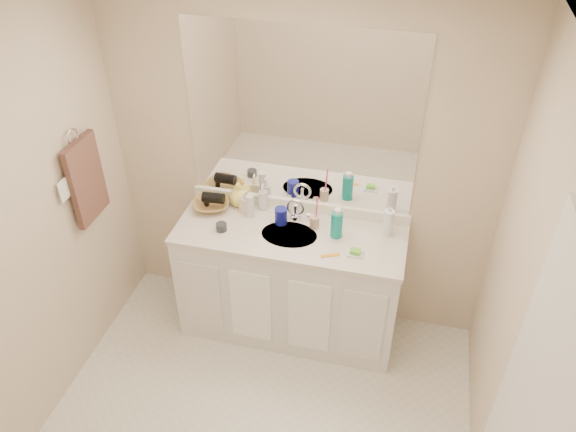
# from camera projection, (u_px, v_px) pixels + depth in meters

# --- Properties ---
(ceiling) EXTENTS (2.60, 2.60, 0.02)m
(ceiling) POSITION_uv_depth(u_px,v_px,m) (221.00, 66.00, 1.97)
(ceiling) COLOR white
(ceiling) RESTS_ON wall_back
(wall_back) EXTENTS (2.60, 0.02, 2.40)m
(wall_back) POSITION_uv_depth(u_px,v_px,m) (300.00, 169.00, 3.70)
(wall_back) COLOR beige
(wall_back) RESTS_ON floor
(wall_left) EXTENTS (0.02, 2.60, 2.40)m
(wall_left) POSITION_uv_depth(u_px,v_px,m) (3.00, 264.00, 2.94)
(wall_left) COLOR beige
(wall_left) RESTS_ON floor
(wall_right) EXTENTS (0.02, 2.60, 2.40)m
(wall_right) POSITION_uv_depth(u_px,v_px,m) (524.00, 360.00, 2.43)
(wall_right) COLOR beige
(wall_right) RESTS_ON floor
(vanity_cabinet) EXTENTS (1.50, 0.55, 0.85)m
(vanity_cabinet) POSITION_uv_depth(u_px,v_px,m) (290.00, 284.00, 3.94)
(vanity_cabinet) COLOR silver
(vanity_cabinet) RESTS_ON floor
(countertop) EXTENTS (1.52, 0.57, 0.03)m
(countertop) POSITION_uv_depth(u_px,v_px,m) (290.00, 234.00, 3.68)
(countertop) COLOR silver
(countertop) RESTS_ON vanity_cabinet
(backsplash) EXTENTS (1.52, 0.03, 0.08)m
(backsplash) POSITION_uv_depth(u_px,v_px,m) (299.00, 205.00, 3.85)
(backsplash) COLOR white
(backsplash) RESTS_ON countertop
(sink_basin) EXTENTS (0.37, 0.37, 0.02)m
(sink_basin) POSITION_uv_depth(u_px,v_px,m) (289.00, 236.00, 3.67)
(sink_basin) COLOR beige
(sink_basin) RESTS_ON countertop
(faucet) EXTENTS (0.02, 0.02, 0.11)m
(faucet) POSITION_uv_depth(u_px,v_px,m) (296.00, 212.00, 3.77)
(faucet) COLOR silver
(faucet) RESTS_ON countertop
(mirror) EXTENTS (1.48, 0.01, 1.20)m
(mirror) POSITION_uv_depth(u_px,v_px,m) (300.00, 120.00, 3.48)
(mirror) COLOR white
(mirror) RESTS_ON wall_back
(blue_mug) EXTENTS (0.09, 0.09, 0.11)m
(blue_mug) POSITION_uv_depth(u_px,v_px,m) (281.00, 216.00, 3.73)
(blue_mug) COLOR navy
(blue_mug) RESTS_ON countertop
(tan_cup) EXTENTS (0.07, 0.07, 0.08)m
(tan_cup) POSITION_uv_depth(u_px,v_px,m) (315.00, 222.00, 3.70)
(tan_cup) COLOR tan
(tan_cup) RESTS_ON countertop
(toothbrush) EXTENTS (0.02, 0.04, 0.21)m
(toothbrush) POSITION_uv_depth(u_px,v_px,m) (317.00, 209.00, 3.63)
(toothbrush) COLOR #F74171
(toothbrush) RESTS_ON tan_cup
(mouthwash_bottle) EXTENTS (0.10, 0.10, 0.18)m
(mouthwash_bottle) POSITION_uv_depth(u_px,v_px,m) (337.00, 225.00, 3.59)
(mouthwash_bottle) COLOR #0B867F
(mouthwash_bottle) RESTS_ON countertop
(clear_pump_bottle) EXTENTS (0.09, 0.09, 0.18)m
(clear_pump_bottle) POSITION_uv_depth(u_px,v_px,m) (388.00, 223.00, 3.61)
(clear_pump_bottle) COLOR white
(clear_pump_bottle) RESTS_ON countertop
(soap_dish) EXTENTS (0.10, 0.08, 0.01)m
(soap_dish) POSITION_uv_depth(u_px,v_px,m) (355.00, 254.00, 3.49)
(soap_dish) COLOR silver
(soap_dish) RESTS_ON countertop
(green_soap) EXTENTS (0.07, 0.05, 0.02)m
(green_soap) POSITION_uv_depth(u_px,v_px,m) (355.00, 251.00, 3.48)
(green_soap) COLOR #68C22F
(green_soap) RESTS_ON soap_dish
(orange_comb) EXTENTS (0.12, 0.07, 0.00)m
(orange_comb) POSITION_uv_depth(u_px,v_px,m) (330.00, 255.00, 3.48)
(orange_comb) COLOR orange
(orange_comb) RESTS_ON countertop
(dark_jar) EXTENTS (0.07, 0.07, 0.05)m
(dark_jar) POSITION_uv_depth(u_px,v_px,m) (221.00, 227.00, 3.68)
(dark_jar) COLOR #292A2F
(dark_jar) RESTS_ON countertop
(extra_white_bottle) EXTENTS (0.06, 0.06, 0.16)m
(extra_white_bottle) POSITION_uv_depth(u_px,v_px,m) (250.00, 206.00, 3.77)
(extra_white_bottle) COLOR silver
(extra_white_bottle) RESTS_ON countertop
(soap_bottle_white) EXTENTS (0.09, 0.09, 0.19)m
(soap_bottle_white) POSITION_uv_depth(u_px,v_px,m) (263.00, 197.00, 3.84)
(soap_bottle_white) COLOR silver
(soap_bottle_white) RESTS_ON countertop
(soap_bottle_cream) EXTENTS (0.09, 0.09, 0.16)m
(soap_bottle_cream) POSITION_uv_depth(u_px,v_px,m) (246.00, 201.00, 3.82)
(soap_bottle_cream) COLOR beige
(soap_bottle_cream) RESTS_ON countertop
(soap_bottle_yellow) EXTENTS (0.17, 0.17, 0.17)m
(soap_bottle_yellow) POSITION_uv_depth(u_px,v_px,m) (239.00, 194.00, 3.88)
(soap_bottle_yellow) COLOR #F7E260
(soap_bottle_yellow) RESTS_ON countertop
(wicker_basket) EXTENTS (0.32, 0.32, 0.06)m
(wicker_basket) POSITION_uv_depth(u_px,v_px,m) (211.00, 205.00, 3.88)
(wicker_basket) COLOR olive
(wicker_basket) RESTS_ON countertop
(hair_dryer) EXTENTS (0.15, 0.08, 0.07)m
(hair_dryer) POSITION_uv_depth(u_px,v_px,m) (213.00, 198.00, 3.84)
(hair_dryer) COLOR black
(hair_dryer) RESTS_ON wicker_basket
(towel_ring) EXTENTS (0.01, 0.11, 0.11)m
(towel_ring) POSITION_uv_depth(u_px,v_px,m) (73.00, 137.00, 3.33)
(towel_ring) COLOR silver
(towel_ring) RESTS_ON wall_left
(hand_towel) EXTENTS (0.04, 0.32, 0.55)m
(hand_towel) POSITION_uv_depth(u_px,v_px,m) (86.00, 180.00, 3.50)
(hand_towel) COLOR #3C2520
(hand_towel) RESTS_ON towel_ring
(switch_plate) EXTENTS (0.01, 0.08, 0.13)m
(switch_plate) POSITION_uv_depth(u_px,v_px,m) (64.00, 190.00, 3.32)
(switch_plate) COLOR white
(switch_plate) RESTS_ON wall_left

